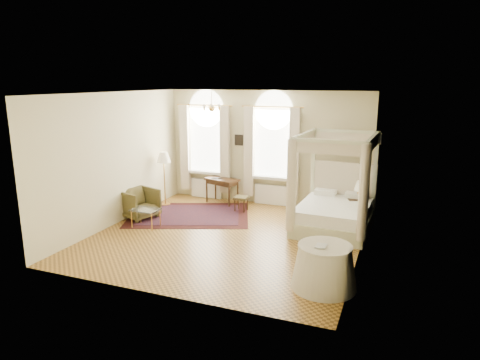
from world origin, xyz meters
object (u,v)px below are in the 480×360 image
(writing_desk, at_px, (222,182))
(stool, at_px, (241,199))
(side_table, at_px, (324,267))
(canopy_bed, at_px, (334,209))
(floor_lamp, at_px, (164,160))
(coffee_table, at_px, (146,211))
(armchair, at_px, (139,204))
(nightstand, at_px, (356,211))

(writing_desk, bearing_deg, stool, -33.62)
(stool, relative_size, side_table, 0.36)
(canopy_bed, height_order, writing_desk, canopy_bed)
(stool, height_order, floor_lamp, floor_lamp)
(writing_desk, distance_m, side_table, 5.69)
(coffee_table, relative_size, floor_lamp, 0.43)
(stool, bearing_deg, floor_lamp, -174.24)
(floor_lamp, bearing_deg, armchair, -90.00)
(nightstand, distance_m, floor_lamp, 5.50)
(nightstand, height_order, side_table, side_table)
(side_table, bearing_deg, armchair, 157.78)
(writing_desk, relative_size, stool, 2.65)
(coffee_table, relative_size, side_table, 0.58)
(floor_lamp, bearing_deg, side_table, -33.25)
(canopy_bed, bearing_deg, coffee_table, -161.46)
(writing_desk, distance_m, stool, 1.02)
(writing_desk, bearing_deg, nightstand, -6.62)
(writing_desk, relative_size, coffee_table, 1.64)
(nightstand, relative_size, armchair, 0.76)
(armchair, bearing_deg, canopy_bed, -61.58)
(nightstand, distance_m, coffee_table, 5.31)
(coffee_table, bearing_deg, canopy_bed, 18.54)
(writing_desk, bearing_deg, canopy_bed, -18.66)
(canopy_bed, bearing_deg, side_table, -83.87)
(canopy_bed, bearing_deg, stool, 166.65)
(nightstand, bearing_deg, canopy_bed, -122.06)
(nightstand, height_order, coffee_table, nightstand)
(side_table, bearing_deg, coffee_table, 161.33)
(stool, bearing_deg, nightstand, 1.61)
(floor_lamp, bearing_deg, nightstand, 3.38)
(side_table, bearing_deg, writing_desk, 131.86)
(coffee_table, distance_m, floor_lamp, 2.16)
(nightstand, distance_m, writing_desk, 3.95)
(coffee_table, height_order, floor_lamp, floor_lamp)
(writing_desk, bearing_deg, coffee_table, -109.21)
(canopy_bed, distance_m, armchair, 5.04)
(stool, bearing_deg, canopy_bed, -13.35)
(nightstand, xyz_separation_m, floor_lamp, (-5.40, -0.32, 1.01))
(canopy_bed, bearing_deg, nightstand, 57.94)
(armchair, xyz_separation_m, side_table, (5.28, -2.16, -0.00))
(armchair, height_order, floor_lamp, floor_lamp)
(canopy_bed, xyz_separation_m, stool, (-2.65, 0.63, -0.19))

